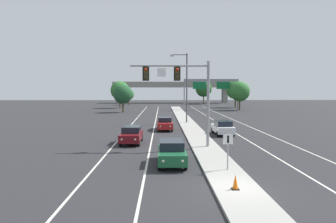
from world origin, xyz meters
TOP-DOWN VIEW (x-y plane):
  - ground_plane at (0.00, 0.00)m, footprint 260.00×260.00m
  - median_island at (0.00, 18.00)m, footprint 2.40×110.00m
  - lane_stripe_oncoming_center at (-4.70, 25.00)m, footprint 0.14×100.00m
  - lane_stripe_receding_center at (4.70, 25.00)m, footprint 0.14×100.00m
  - edge_stripe_left at (-8.00, 25.00)m, footprint 0.14×100.00m
  - edge_stripe_right at (8.00, 25.00)m, footprint 0.14×100.00m
  - overhead_signal_mast at (-1.89, 11.22)m, footprint 6.66×0.44m
  - median_sign_post at (0.28, 3.42)m, footprint 0.60×0.10m
  - street_lamp_median at (-0.30, 30.57)m, footprint 2.58×0.28m
  - car_oncoming_green at (-3.06, 5.49)m, footprint 1.84×4.48m
  - car_oncoming_darkred at (-6.51, 13.72)m, footprint 1.90×4.50m
  - car_oncoming_red at (-3.36, 23.08)m, footprint 1.93×4.51m
  - car_receding_white at (2.96, 19.00)m, footprint 1.92×4.51m
  - traffic_cone_median_nose at (-0.14, -0.37)m, footprint 0.36×0.36m
  - highway_sign_gantry at (8.20, 60.79)m, footprint 13.28×0.42m
  - overpass_bridge at (0.00, 99.58)m, footprint 42.40×6.40m
  - tree_far_right_a at (16.26, 70.10)m, footprint 5.16×5.16m
  - tree_far_left_b at (-14.26, 84.53)m, footprint 3.58×3.58m
  - tree_far_right_b at (14.73, 59.19)m, footprint 4.70×4.70m
  - tree_far_right_c at (10.25, 90.15)m, footprint 5.41×5.41m
  - tree_far_left_c at (-12.11, 52.95)m, footprint 4.15×4.15m
  - tree_far_left_a at (-14.77, 68.35)m, footprint 4.93×4.93m

SIDE VIEW (x-z plane):
  - ground_plane at x=0.00m, z-range 0.00..0.00m
  - lane_stripe_oncoming_center at x=-4.70m, z-range 0.00..0.01m
  - lane_stripe_receding_center at x=4.70m, z-range 0.00..0.01m
  - edge_stripe_left at x=-8.00m, z-range 0.00..0.01m
  - edge_stripe_right at x=8.00m, z-range 0.00..0.01m
  - median_island at x=0.00m, z-range 0.00..0.15m
  - traffic_cone_median_nose at x=-0.14m, z-range 0.14..0.88m
  - car_oncoming_green at x=-3.06m, z-range 0.03..1.61m
  - car_oncoming_darkred at x=-6.51m, z-range 0.03..1.61m
  - car_oncoming_red at x=-3.36m, z-range 0.03..1.61m
  - car_receding_white at x=2.96m, z-range 0.03..1.61m
  - median_sign_post at x=0.28m, z-range 0.49..2.69m
  - tree_far_left_b at x=-14.26m, z-range 0.79..5.96m
  - tree_far_left_c at x=-12.11m, z-range 0.92..6.92m
  - tree_far_right_b at x=14.73m, z-range 1.04..7.84m
  - tree_far_left_a at x=-14.77m, z-range 1.09..8.23m
  - tree_far_right_a at x=16.26m, z-range 1.14..8.61m
  - tree_far_right_c at x=10.25m, z-range 1.20..9.03m
  - overhead_signal_mast at x=-1.89m, z-range 1.70..8.90m
  - overpass_bridge at x=0.00m, z-range 1.96..9.61m
  - street_lamp_median at x=-0.30m, z-range 0.79..10.79m
  - highway_sign_gantry at x=8.20m, z-range 2.41..9.91m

